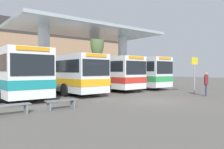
# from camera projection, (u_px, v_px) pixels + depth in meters

# --- Properties ---
(ground_plane) EXTENTS (100.00, 100.00, 0.00)m
(ground_plane) POSITION_uv_depth(u_px,v_px,m) (153.00, 101.00, 13.74)
(ground_plane) COLOR #605B56
(townhouse_backdrop) EXTENTS (40.00, 0.58, 10.10)m
(townhouse_backdrop) POSITION_uv_depth(u_px,v_px,m) (24.00, 46.00, 34.46)
(townhouse_backdrop) COLOR #9E7A5B
(townhouse_backdrop) RESTS_ON ground_plane
(station_canopy) EXTENTS (13.20, 6.48, 5.65)m
(station_canopy) POSITION_uv_depth(u_px,v_px,m) (88.00, 40.00, 19.62)
(station_canopy) COLOR silver
(station_canopy) RESTS_ON ground_plane
(transit_bus_left_bay) EXTENTS (2.91, 11.26, 3.24)m
(transit_bus_left_bay) POSITION_uv_depth(u_px,v_px,m) (8.00, 72.00, 16.26)
(transit_bus_left_bay) COLOR white
(transit_bus_left_bay) RESTS_ON ground_plane
(transit_bus_center_bay) EXTENTS (2.73, 12.26, 3.09)m
(transit_bus_center_bay) POSITION_uv_depth(u_px,v_px,m) (58.00, 73.00, 19.62)
(transit_bus_center_bay) COLOR silver
(transit_bus_center_bay) RESTS_ON ground_plane
(transit_bus_right_bay) EXTENTS (3.04, 12.03, 3.13)m
(transit_bus_right_bay) POSITION_uv_depth(u_px,v_px,m) (95.00, 72.00, 22.63)
(transit_bus_right_bay) COLOR white
(transit_bus_right_bay) RESTS_ON ground_plane
(transit_bus_far_right_bay) EXTENTS (2.84, 10.20, 3.21)m
(transit_bus_far_right_bay) POSITION_uv_depth(u_px,v_px,m) (129.00, 72.00, 24.43)
(transit_bus_far_right_bay) COLOR silver
(transit_bus_far_right_bay) RESTS_ON ground_plane
(waiting_bench_near_pillar) EXTENTS (1.57, 0.44, 0.46)m
(waiting_bench_near_pillar) POSITION_uv_depth(u_px,v_px,m) (61.00, 102.00, 10.68)
(waiting_bench_near_pillar) COLOR slate
(waiting_bench_near_pillar) RESTS_ON ground_plane
(waiting_bench_mid_platform) EXTENTS (1.82, 0.44, 0.46)m
(waiting_bench_mid_platform) POSITION_uv_depth(u_px,v_px,m) (8.00, 107.00, 9.18)
(waiting_bench_mid_platform) COLOR slate
(waiting_bench_mid_platform) RESTS_ON ground_plane
(info_sign_platform) EXTENTS (0.90, 0.09, 3.02)m
(info_sign_platform) POSITION_uv_depth(u_px,v_px,m) (195.00, 68.00, 18.35)
(info_sign_platform) COLOR gray
(info_sign_platform) RESTS_ON ground_plane
(pedestrian_waiting) EXTENTS (0.64, 0.41, 1.78)m
(pedestrian_waiting) POSITION_uv_depth(u_px,v_px,m) (206.00, 82.00, 16.24)
(pedestrian_waiting) COLOR #333856
(pedestrian_waiting) RESTS_ON ground_plane
(poplar_tree_behind_right) EXTENTS (2.20, 2.20, 8.85)m
(poplar_tree_behind_right) POSITION_uv_depth(u_px,v_px,m) (97.00, 43.00, 35.17)
(poplar_tree_behind_right) COLOR #473A2B
(poplar_tree_behind_right) RESTS_ON ground_plane
(parked_car_street) EXTENTS (4.68, 2.18, 2.16)m
(parked_car_street) POSITION_uv_depth(u_px,v_px,m) (1.00, 77.00, 29.36)
(parked_car_street) COLOR #B2B7BC
(parked_car_street) RESTS_ON ground_plane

